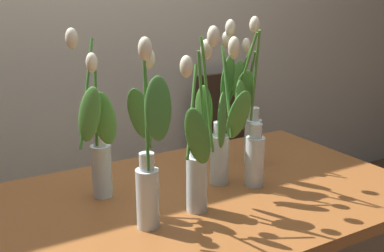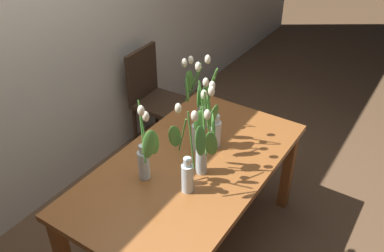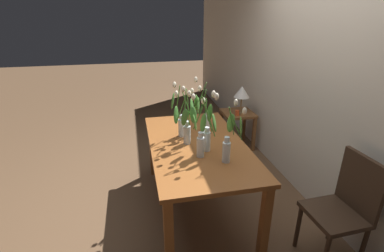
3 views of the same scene
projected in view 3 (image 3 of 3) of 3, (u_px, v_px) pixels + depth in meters
ground_plane at (197, 206)px, 2.98m from camera, size 18.00×18.00×0.00m
room_wall_rear at (324, 75)px, 2.70m from camera, size 9.00×0.10×2.70m
dining_table at (197, 152)px, 2.73m from camera, size 1.60×0.90×0.74m
tulip_vase_0 at (204, 116)px, 2.88m from camera, size 0.15×0.17×0.57m
tulip_vase_1 at (182, 119)px, 2.77m from camera, size 0.13×0.25×0.56m
tulip_vase_2 at (204, 133)px, 2.48m from camera, size 0.14×0.18×0.54m
tulip_vase_3 at (204, 136)px, 2.39m from camera, size 0.19×0.18×0.59m
tulip_vase_4 at (230, 142)px, 2.32m from camera, size 0.19×0.17×0.52m
tulip_vase_5 at (186, 124)px, 2.61m from camera, size 0.21×0.23×0.58m
dining_chair at (345, 205)px, 2.18m from camera, size 0.42×0.42×0.93m
side_table at (238, 120)px, 4.12m from camera, size 0.44×0.44×0.55m
table_lamp at (242, 93)px, 3.93m from camera, size 0.22×0.22×0.40m
pillar_candle at (237, 113)px, 3.94m from camera, size 0.06×0.06×0.07m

